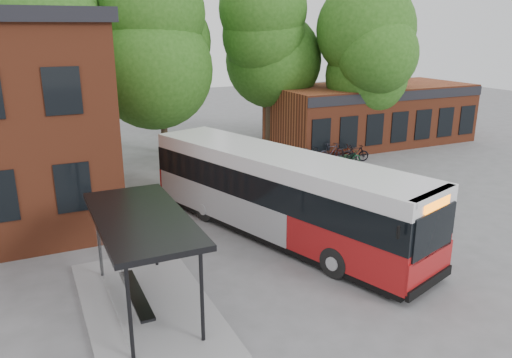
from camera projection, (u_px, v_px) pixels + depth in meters
name	position (u px, v px, depth m)	size (l,w,h in m)	color
ground	(269.00, 263.00, 17.27)	(100.00, 100.00, 0.00)	slate
shop_row	(371.00, 114.00, 34.92)	(14.00, 6.20, 4.00)	brown
bus_shelter	(144.00, 262.00, 14.15)	(3.60, 7.00, 2.90)	black
bike_rail	(333.00, 161.00, 29.65)	(5.20, 0.10, 0.38)	black
tree_0	(39.00, 72.00, 27.05)	(7.92, 7.92, 11.00)	#235015
tree_1	(161.00, 71.00, 30.86)	(7.92, 7.92, 10.40)	#235015
tree_2	(269.00, 64.00, 32.76)	(7.92, 7.92, 11.00)	#235015
tree_3	(368.00, 80.00, 31.60)	(7.04, 7.04, 9.28)	#235015
city_bus	(279.00, 195.00, 19.21)	(2.74, 12.84, 3.26)	maroon
bicycle_0	(301.00, 159.00, 29.00)	(0.67, 1.91, 1.00)	black
bicycle_1	(310.00, 157.00, 29.25)	(0.51, 1.80, 1.08)	black
bicycle_2	(334.00, 162.00, 28.62)	(0.54, 1.55, 0.82)	#26272C
bicycle_3	(331.00, 152.00, 30.32)	(0.52, 1.83, 1.10)	#23232D
bicycle_4	(348.00, 157.00, 29.54)	(0.57, 1.65, 0.86)	#113B21
bicycle_5	(346.00, 156.00, 29.52)	(0.48, 1.69, 1.01)	black
bicycle_6	(341.00, 152.00, 30.63)	(0.60, 1.72, 0.90)	#460C05
bicycle_7	(355.00, 153.00, 30.11)	(0.49, 1.74, 1.05)	black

